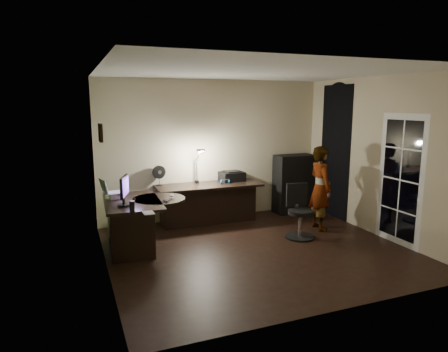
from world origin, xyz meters
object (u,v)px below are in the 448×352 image
object	(u,v)px
desk_right	(209,204)
cabinet	(294,184)
office_chair	(301,212)
person	(320,188)
monitor	(123,195)
desk_left	(133,225)

from	to	relation	value
desk_right	cabinet	bearing A→B (deg)	3.34
office_chair	person	size ratio (longest dim) A/B	0.60
cabinet	office_chair	distance (m)	1.65
cabinet	monitor	world-z (taller)	cabinet
cabinet	person	distance (m)	1.19
office_chair	person	world-z (taller)	person
desk_left	desk_right	size ratio (longest dim) A/B	0.68
desk_right	cabinet	xyz separation A→B (m)	(1.89, 0.08, 0.23)
cabinet	monitor	size ratio (longest dim) A/B	2.58
cabinet	office_chair	xyz separation A→B (m)	(-0.74, -1.46, -0.15)
monitor	person	world-z (taller)	person
desk_left	monitor	size ratio (longest dim) A/B	2.89
desk_left	office_chair	distance (m)	2.76
office_chair	person	bearing A→B (deg)	37.89
desk_left	desk_right	xyz separation A→B (m)	(1.56, 0.89, -0.02)
cabinet	monitor	bearing A→B (deg)	-161.45
office_chair	desk_right	bearing A→B (deg)	140.65
monitor	person	distance (m)	3.46
desk_right	monitor	distance (m)	2.17
office_chair	desk_left	bearing A→B (deg)	-179.42
monitor	cabinet	bearing A→B (deg)	37.21
desk_left	cabinet	distance (m)	3.59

